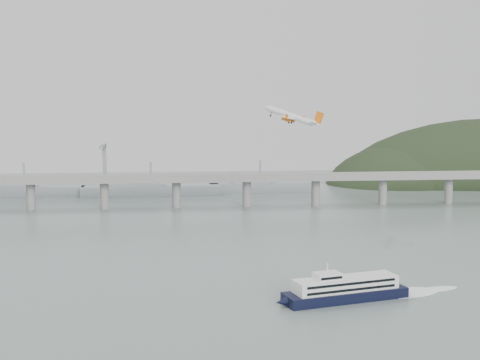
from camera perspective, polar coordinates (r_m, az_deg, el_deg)
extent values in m
plane|color=slate|center=(262.21, 1.27, -9.23)|extent=(900.00, 900.00, 0.00)
cube|color=gray|center=(454.30, -1.90, 0.09)|extent=(800.00, 22.00, 2.20)
cube|color=gray|center=(443.67, -1.81, 0.19)|extent=(800.00, 0.60, 1.80)
cube|color=gray|center=(464.49, -1.99, 0.48)|extent=(800.00, 0.60, 1.80)
cylinder|color=gray|center=(464.96, -18.10, -1.39)|extent=(6.00, 6.00, 21.00)
cylinder|color=gray|center=(457.03, -11.95, -1.34)|extent=(6.00, 6.00, 21.00)
cylinder|color=gray|center=(454.50, -5.67, -1.27)|extent=(6.00, 6.00, 21.00)
cylinder|color=gray|center=(457.45, 0.60, -1.19)|extent=(6.00, 6.00, 21.00)
cylinder|color=gray|center=(465.78, 6.73, -1.10)|extent=(6.00, 6.00, 21.00)
cylinder|color=gray|center=(479.21, 12.57, -0.99)|extent=(6.00, 6.00, 21.00)
cylinder|color=gray|center=(497.33, 18.04, -0.89)|extent=(6.00, 6.00, 21.00)
ellipsoid|color=black|center=(612.34, 13.85, -1.43)|extent=(140.00, 110.00, 96.00)
cube|color=gray|center=(537.73, -18.61, -0.96)|extent=(95.67, 20.15, 8.00)
cube|color=gray|center=(538.96, -19.62, -0.12)|extent=(33.90, 15.02, 8.00)
cylinder|color=gray|center=(535.96, -18.67, 0.74)|extent=(1.60, 1.60, 14.00)
cube|color=gray|center=(519.96, -7.91, -0.92)|extent=(110.55, 21.43, 8.00)
cube|color=gray|center=(519.49, -9.14, -0.06)|extent=(39.01, 16.73, 8.00)
cylinder|color=gray|center=(518.13, -7.94, 0.83)|extent=(1.60, 1.60, 14.00)
cube|color=gray|center=(534.43, 1.81, -0.66)|extent=(85.00, 13.60, 8.00)
cube|color=gray|center=(532.40, 0.91, 0.18)|extent=(29.75, 11.90, 8.00)
cylinder|color=gray|center=(532.64, 1.82, 1.05)|extent=(1.60, 1.60, 14.00)
cube|color=gray|center=(555.70, -11.94, 1.14)|extent=(3.00, 3.00, 40.00)
cube|color=gray|center=(544.39, -12.10, 2.93)|extent=(3.00, 28.00, 3.00)
cube|color=black|center=(244.34, 9.35, -10.04)|extent=(48.86, 22.54, 3.80)
cone|color=black|center=(233.31, 3.74, -10.77)|extent=(5.53, 4.84, 3.80)
cube|color=silver|center=(243.16, 9.37, -9.08)|extent=(41.03, 18.86, 4.75)
cube|color=black|center=(238.82, 9.94, -9.07)|extent=(35.08, 8.87, 0.95)
cube|color=black|center=(239.44, 9.93, -9.60)|extent=(35.08, 8.87, 0.95)
cube|color=black|center=(246.87, 8.82, -8.53)|extent=(35.08, 8.87, 0.95)
cube|color=black|center=(247.47, 8.81, -9.04)|extent=(35.08, 8.87, 0.95)
cube|color=silver|center=(238.68, 7.77, -8.45)|extent=(10.83, 8.75, 2.47)
cube|color=black|center=(235.81, 8.16, -8.64)|extent=(8.33, 2.18, 0.95)
cylinder|color=silver|center=(237.91, 7.78, -7.74)|extent=(0.58, 0.58, 3.80)
ellipsoid|color=white|center=(258.50, 14.57, -9.67)|extent=(29.86, 19.89, 0.19)
ellipsoid|color=white|center=(266.04, 16.96, -9.28)|extent=(21.57, 11.60, 0.19)
cylinder|color=white|center=(353.81, 4.53, 5.71)|extent=(23.69, 16.32, 11.23)
cone|color=white|center=(358.39, 2.37, 6.46)|extent=(5.65, 5.20, 4.37)
cone|color=white|center=(349.65, 6.83, 4.97)|extent=(6.34, 5.39, 4.66)
cube|color=white|center=(353.60, 4.62, 5.52)|extent=(18.56, 30.08, 3.31)
cube|color=white|center=(349.85, 6.72, 5.12)|extent=(7.70, 11.23, 1.69)
cube|color=orange|center=(349.45, 7.02, 5.54)|extent=(5.42, 2.79, 7.03)
cylinder|color=orange|center=(358.96, 4.59, 5.36)|extent=(4.85, 4.08, 3.26)
cylinder|color=black|center=(359.52, 4.31, 5.46)|extent=(1.88, 2.25, 2.14)
cube|color=white|center=(358.90, 4.64, 5.50)|extent=(2.38, 1.37, 1.78)
cylinder|color=orange|center=(349.21, 4.10, 5.42)|extent=(4.85, 4.08, 3.26)
cylinder|color=black|center=(349.79, 3.81, 5.52)|extent=(1.88, 2.25, 2.14)
cube|color=white|center=(349.15, 4.15, 5.56)|extent=(2.38, 1.37, 1.78)
cylinder|color=black|center=(356.01, 4.65, 5.25)|extent=(1.09, 0.67, 2.24)
cylinder|color=black|center=(356.08, 4.59, 5.09)|extent=(1.33, 0.89, 1.30)
cylinder|color=black|center=(351.40, 4.42, 5.27)|extent=(1.09, 0.67, 2.24)
cylinder|color=black|center=(351.47, 4.36, 5.11)|extent=(1.33, 0.89, 1.30)
cylinder|color=black|center=(357.35, 2.78, 5.88)|extent=(1.09, 0.67, 2.24)
cylinder|color=black|center=(357.42, 2.73, 5.73)|extent=(1.33, 0.89, 1.30)
cube|color=orange|center=(368.14, 5.66, 5.50)|extent=(1.99, 1.06, 2.58)
cube|color=orange|center=(337.92, 4.18, 5.69)|extent=(1.99, 1.06, 2.58)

